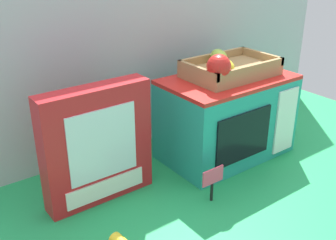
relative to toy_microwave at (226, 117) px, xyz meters
name	(u,v)px	position (x,y,z in m)	size (l,w,h in m)	color
ground_plane	(198,167)	(-0.13, -0.02, -0.13)	(1.70, 1.70, 0.00)	#219E54
display_back_panel	(148,44)	(-0.13, 0.25, 0.21)	(1.61, 0.03, 0.67)	#B7BABF
toy_microwave	(226,117)	(0.00, 0.00, 0.00)	(0.41, 0.25, 0.26)	teal
food_groups_crate	(228,68)	(0.00, 0.00, 0.16)	(0.28, 0.18, 0.10)	#A37F51
cookie_set_box	(97,145)	(-0.44, 0.02, 0.03)	(0.30, 0.07, 0.32)	red
price_sign	(213,179)	(-0.21, -0.17, -0.06)	(0.07, 0.01, 0.10)	black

